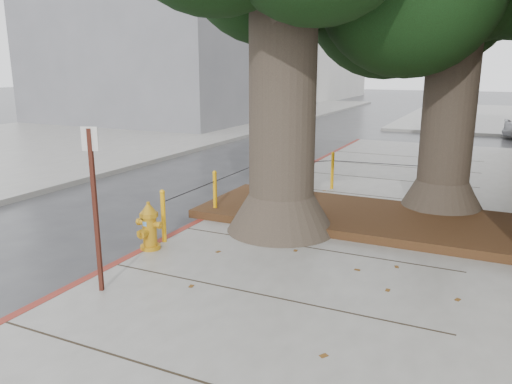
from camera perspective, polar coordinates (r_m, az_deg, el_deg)
ground at (r=7.16m, az=-3.38°, el=-11.92°), size 140.00×140.00×0.00m
sidewalk_opposite at (r=23.39m, az=-22.17°, el=5.49°), size 14.00×60.00×0.15m
curb_red at (r=10.09m, az=-6.56°, el=-3.70°), size 0.14×26.00×0.16m
planter_bed at (r=10.21m, az=11.72°, el=-2.78°), size 6.40×2.60×0.16m
building_far_grey at (r=33.17m, az=-8.33°, el=18.85°), size 12.00×16.00×12.00m
building_far_white at (r=54.66m, az=3.86°, el=18.58°), size 12.00×18.00×15.00m
bollard_ring at (r=11.05m, az=3.51°, el=1.10°), size 3.79×5.39×0.95m
fire_hydrant at (r=8.55m, az=-12.11°, el=-3.84°), size 0.43×0.38×0.82m
signpost at (r=6.90m, az=-17.96°, el=-0.97°), size 0.22×0.09×2.25m
car_dark at (r=27.29m, az=-7.93°, el=8.76°), size 2.27×4.87×1.38m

